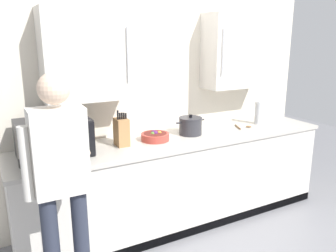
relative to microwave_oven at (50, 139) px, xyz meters
The scene contains 9 objects.
back_wall_tiled 1.33m from the microwave_oven, 13.85° to the left, with size 3.68×0.44×2.82m.
counter_unit 1.37m from the microwave_oven, ahead, with size 3.26×0.71×0.91m.
microwave_oven is the anchor object (origin of this frame).
knife_block 0.63m from the microwave_oven, ahead, with size 0.11×0.15×0.34m.
wooden_spoon 2.06m from the microwave_oven, ahead, with size 0.19×0.18×0.02m.
thermos_flask 2.31m from the microwave_oven, ahead, with size 0.09×0.09×0.26m.
fruit_bowl 0.99m from the microwave_oven, ahead, with size 0.27×0.27×0.10m.
stock_pot 1.39m from the microwave_oven, ahead, with size 0.33×0.24×0.21m.
person_figure 0.73m from the microwave_oven, 95.73° to the right, with size 0.44×0.55×1.70m.
Camera 1 is at (-1.69, -1.99, 1.91)m, focal length 37.05 mm.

